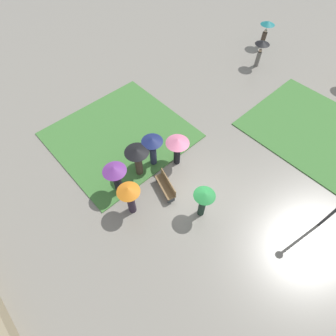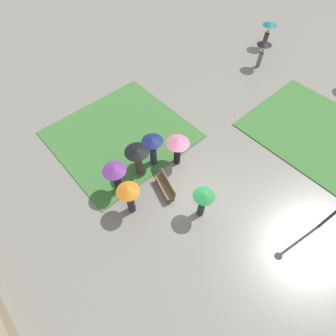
{
  "view_description": "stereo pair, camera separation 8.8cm",
  "coord_description": "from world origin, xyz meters",
  "px_view_note": "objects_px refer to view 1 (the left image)",
  "views": [
    {
      "loc": [
        3.91,
        -5.55,
        11.28
      ],
      "look_at": [
        -1.6,
        -0.47,
        0.66
      ],
      "focal_mm": 28.0,
      "sensor_mm": 36.0,
      "label": 1
    },
    {
      "loc": [
        3.97,
        -5.48,
        11.28
      ],
      "look_at": [
        -1.6,
        -0.47,
        0.66
      ],
      "focal_mm": 28.0,
      "sensor_mm": 36.0,
      "label": 2
    }
  ],
  "objects_px": {
    "crowd_person_green": "(204,200)",
    "crowd_person_pink": "(177,145)",
    "crowd_person_navy": "(153,146)",
    "crowd_person_black": "(138,157)",
    "lone_walker_mid_plaza": "(266,29)",
    "park_bench": "(166,185)",
    "lone_walker_near_lawn": "(261,48)",
    "crowd_person_purple": "(116,175)",
    "crowd_person_orange": "(129,195)"
  },
  "relations": [
    {
      "from": "crowd_person_green",
      "to": "crowd_person_pink",
      "type": "xyz_separation_m",
      "value": [
        -2.92,
        1.24,
        0.1
      ]
    },
    {
      "from": "crowd_person_navy",
      "to": "crowd_person_pink",
      "type": "height_order",
      "value": "crowd_person_navy"
    },
    {
      "from": "crowd_person_black",
      "to": "lone_walker_mid_plaza",
      "type": "bearing_deg",
      "value": 23.3
    },
    {
      "from": "lone_walker_mid_plaza",
      "to": "park_bench",
      "type": "bearing_deg",
      "value": -91.45
    },
    {
      "from": "crowd_person_black",
      "to": "lone_walker_near_lawn",
      "type": "relative_size",
      "value": 1.03
    },
    {
      "from": "crowd_person_navy",
      "to": "crowd_person_purple",
      "type": "height_order",
      "value": "crowd_person_purple"
    },
    {
      "from": "crowd_person_navy",
      "to": "lone_walker_mid_plaza",
      "type": "distance_m",
      "value": 14.02
    },
    {
      "from": "crowd_person_pink",
      "to": "park_bench",
      "type": "bearing_deg",
      "value": 19.81
    },
    {
      "from": "crowd_person_black",
      "to": "crowd_person_navy",
      "type": "height_order",
      "value": "crowd_person_navy"
    },
    {
      "from": "park_bench",
      "to": "lone_walker_mid_plaza",
      "type": "height_order",
      "value": "lone_walker_mid_plaza"
    },
    {
      "from": "crowd_person_orange",
      "to": "crowd_person_purple",
      "type": "height_order",
      "value": "crowd_person_purple"
    },
    {
      "from": "crowd_person_green",
      "to": "lone_walker_near_lawn",
      "type": "distance_m",
      "value": 12.69
    },
    {
      "from": "crowd_person_navy",
      "to": "crowd_person_green",
      "type": "distance_m",
      "value": 3.72
    },
    {
      "from": "crowd_person_black",
      "to": "lone_walker_mid_plaza",
      "type": "distance_m",
      "value": 14.94
    },
    {
      "from": "park_bench",
      "to": "crowd_person_black",
      "type": "bearing_deg",
      "value": -153.87
    },
    {
      "from": "crowd_person_black",
      "to": "crowd_person_orange",
      "type": "xyz_separation_m",
      "value": [
        1.43,
        -1.59,
        0.1
      ]
    },
    {
      "from": "crowd_person_orange",
      "to": "lone_walker_near_lawn",
      "type": "relative_size",
      "value": 1.08
    },
    {
      "from": "crowd_person_orange",
      "to": "lone_walker_near_lawn",
      "type": "xyz_separation_m",
      "value": [
        -3.04,
        13.76,
        -0.07
      ]
    },
    {
      "from": "crowd_person_orange",
      "to": "lone_walker_mid_plaza",
      "type": "bearing_deg",
      "value": -136.9
    },
    {
      "from": "lone_walker_mid_plaza",
      "to": "lone_walker_near_lawn",
      "type": "distance_m",
      "value": 2.81
    },
    {
      "from": "park_bench",
      "to": "lone_walker_mid_plaza",
      "type": "relative_size",
      "value": 0.84
    },
    {
      "from": "crowd_person_navy",
      "to": "crowd_person_orange",
      "type": "bearing_deg",
      "value": 7.26
    },
    {
      "from": "crowd_person_pink",
      "to": "lone_walker_near_lawn",
      "type": "bearing_deg",
      "value": -176.96
    },
    {
      "from": "crowd_person_black",
      "to": "crowd_person_navy",
      "type": "distance_m",
      "value": 0.94
    },
    {
      "from": "crowd_person_navy",
      "to": "crowd_person_orange",
      "type": "xyz_separation_m",
      "value": [
        1.42,
        -2.54,
        0.07
      ]
    },
    {
      "from": "crowd_person_green",
      "to": "lone_walker_mid_plaza",
      "type": "distance_m",
      "value": 15.5
    },
    {
      "from": "crowd_person_black",
      "to": "crowd_person_purple",
      "type": "bearing_deg",
      "value": -160.47
    },
    {
      "from": "crowd_person_pink",
      "to": "lone_walker_near_lawn",
      "type": "xyz_separation_m",
      "value": [
        -2.41,
        10.28,
        -0.04
      ]
    },
    {
      "from": "crowd_person_pink",
      "to": "crowd_person_black",
      "type": "bearing_deg",
      "value": -33.09
    },
    {
      "from": "lone_walker_near_lawn",
      "to": "crowd_person_pink",
      "type": "bearing_deg",
      "value": 7.2
    },
    {
      "from": "crowd_person_navy",
      "to": "lone_walker_mid_plaza",
      "type": "relative_size",
      "value": 1.03
    },
    {
      "from": "lone_walker_near_lawn",
      "to": "crowd_person_black",
      "type": "bearing_deg",
      "value": 1.55
    },
    {
      "from": "lone_walker_near_lawn",
      "to": "crowd_person_navy",
      "type": "bearing_deg",
      "value": 2.22
    },
    {
      "from": "crowd_person_black",
      "to": "crowd_person_green",
      "type": "xyz_separation_m",
      "value": [
        3.71,
        0.65,
        -0.02
      ]
    },
    {
      "from": "crowd_person_black",
      "to": "lone_walker_mid_plaza",
      "type": "height_order",
      "value": "crowd_person_black"
    },
    {
      "from": "crowd_person_purple",
      "to": "lone_walker_near_lawn",
      "type": "relative_size",
      "value": 1.09
    },
    {
      "from": "lone_walker_mid_plaza",
      "to": "crowd_person_navy",
      "type": "bearing_deg",
      "value": -97.28
    },
    {
      "from": "park_bench",
      "to": "crowd_person_orange",
      "type": "bearing_deg",
      "value": -82.14
    },
    {
      "from": "lone_walker_mid_plaza",
      "to": "lone_walker_near_lawn",
      "type": "height_order",
      "value": "lone_walker_mid_plaza"
    },
    {
      "from": "crowd_person_green",
      "to": "lone_walker_mid_plaza",
      "type": "bearing_deg",
      "value": 74.09
    },
    {
      "from": "crowd_person_orange",
      "to": "crowd_person_pink",
      "type": "bearing_deg",
      "value": -141.59
    },
    {
      "from": "lone_walker_mid_plaza",
      "to": "lone_walker_near_lawn",
      "type": "bearing_deg",
      "value": -81.44
    },
    {
      "from": "crowd_person_orange",
      "to": "lone_walker_mid_plaza",
      "type": "height_order",
      "value": "crowd_person_orange"
    },
    {
      "from": "crowd_person_green",
      "to": "lone_walker_mid_plaza",
      "type": "height_order",
      "value": "lone_walker_mid_plaza"
    },
    {
      "from": "park_bench",
      "to": "crowd_person_black",
      "type": "relative_size",
      "value": 0.83
    },
    {
      "from": "crowd_person_black",
      "to": "crowd_person_green",
      "type": "bearing_deg",
      "value": -68.09
    },
    {
      "from": "crowd_person_orange",
      "to": "lone_walker_near_lawn",
      "type": "distance_m",
      "value": 14.1
    },
    {
      "from": "park_bench",
      "to": "crowd_person_pink",
      "type": "distance_m",
      "value": 2.07
    },
    {
      "from": "crowd_person_navy",
      "to": "crowd_person_green",
      "type": "height_order",
      "value": "crowd_person_navy"
    },
    {
      "from": "park_bench",
      "to": "lone_walker_near_lawn",
      "type": "relative_size",
      "value": 0.85
    }
  ]
}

